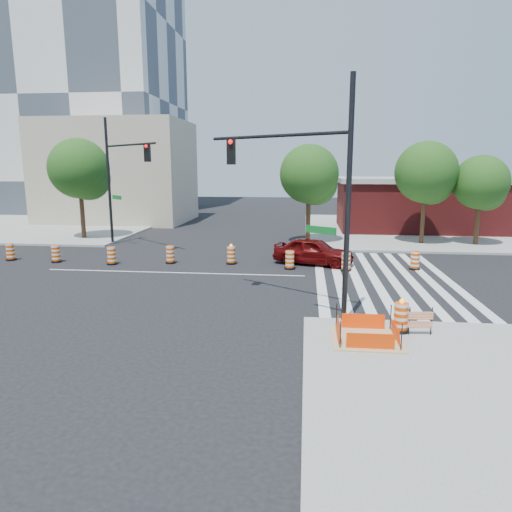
{
  "coord_description": "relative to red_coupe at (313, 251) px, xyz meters",
  "views": [
    {
      "loc": [
        6.98,
        -23.13,
        5.63
      ],
      "look_at": [
        4.67,
        -1.97,
        1.4
      ],
      "focal_mm": 32.0,
      "sensor_mm": 36.0,
      "label": 1
    }
  ],
  "objects": [
    {
      "name": "beige_midrise",
      "position": [
        -19.48,
        19.05,
        4.22
      ],
      "size": [
        14.0,
        10.0,
        10.0
      ],
      "primitive_type": "cube",
      "color": "tan",
      "rests_on": "ground"
    },
    {
      "name": "sidewalk_nw",
      "position": [
        -25.48,
        15.05,
        -0.71
      ],
      "size": [
        22.0,
        22.0,
        0.15
      ],
      "primitive_type": "cube",
      "color": "gray",
      "rests_on": "ground"
    },
    {
      "name": "brick_storefront",
      "position": [
        10.52,
        15.05,
        1.54
      ],
      "size": [
        16.5,
        8.5,
        4.6
      ],
      "color": "maroon",
      "rests_on": "ground"
    },
    {
      "name": "tree_north_e",
      "position": [
        11.57,
        7.34,
        3.49
      ],
      "size": [
        3.74,
        3.74,
        6.36
      ],
      "color": "#382314",
      "rests_on": "ground"
    },
    {
      "name": "signal_pole_nw",
      "position": [
        -13.13,
        4.3,
        4.59
      ],
      "size": [
        5.11,
        4.47,
        8.78
      ],
      "rotation": [
        0.0,
        0.0,
        -0.72
      ],
      "color": "black",
      "rests_on": "ground"
    },
    {
      "name": "median_drum_6",
      "position": [
        1.74,
        -1.52,
        -0.3
      ],
      "size": [
        0.6,
        0.6,
        1.02
      ],
      "color": "black",
      "rests_on": "ground"
    },
    {
      "name": "median_drum_5",
      "position": [
        -1.31,
        -1.39,
        -0.3
      ],
      "size": [
        0.6,
        0.6,
        1.02
      ],
      "color": "black",
      "rests_on": "ground"
    },
    {
      "name": "median_drum_0",
      "position": [
        -18.16,
        -0.84,
        -0.3
      ],
      "size": [
        0.6,
        0.6,
        1.02
      ],
      "color": "black",
      "rests_on": "ground"
    },
    {
      "name": "median_drum_7",
      "position": [
        5.54,
        -0.77,
        -0.3
      ],
      "size": [
        0.6,
        0.6,
        1.02
      ],
      "color": "black",
      "rests_on": "ground"
    },
    {
      "name": "signal_pole_se",
      "position": [
        -0.54,
        -9.14,
        4.41
      ],
      "size": [
        5.47,
        3.62,
        8.49
      ],
      "rotation": [
        0.0,
        0.0,
        2.56
      ],
      "color": "black",
      "rests_on": "ground"
    },
    {
      "name": "crosswalk_east",
      "position": [
        3.47,
        -2.95,
        -0.78
      ],
      "size": [
        6.75,
        13.5,
        0.01
      ],
      "color": "silver",
      "rests_on": "ground"
    },
    {
      "name": "pit_drum",
      "position": [
        2.74,
        -11.12,
        -0.16
      ],
      "size": [
        0.58,
        0.58,
        1.15
      ],
      "color": "black",
      "rests_on": "ground"
    },
    {
      "name": "tree_north_d",
      "position": [
        7.89,
        7.53,
        4.14
      ],
      "size": [
        4.31,
        4.31,
        7.32
      ],
      "color": "#382314",
      "rests_on": "ground"
    },
    {
      "name": "median_drum_4",
      "position": [
        -4.75,
        -0.43,
        -0.29
      ],
      "size": [
        0.6,
        0.6,
        1.18
      ],
      "color": "black",
      "rests_on": "ground"
    },
    {
      "name": "excavation_pit",
      "position": [
        1.52,
        -11.95,
        -0.56
      ],
      "size": [
        2.2,
        2.2,
        0.9
      ],
      "color": "tan",
      "rests_on": "ground"
    },
    {
      "name": "lane_centerline",
      "position": [
        -7.48,
        -2.95,
        -0.78
      ],
      "size": [
        14.0,
        0.12,
        0.01
      ],
      "primitive_type": "cube",
      "color": "silver",
      "rests_on": "ground"
    },
    {
      "name": "median_drum_1",
      "position": [
        -15.13,
        -1.07,
        -0.3
      ],
      "size": [
        0.6,
        0.6,
        1.02
      ],
      "color": "black",
      "rests_on": "ground"
    },
    {
      "name": "sidewalk_ne",
      "position": [
        10.52,
        15.05,
        -0.71
      ],
      "size": [
        22.0,
        22.0,
        0.15
      ],
      "primitive_type": "cube",
      "color": "gray",
      "rests_on": "ground"
    },
    {
      "name": "median_drum_3",
      "position": [
        -8.32,
        -0.61,
        -0.3
      ],
      "size": [
        0.6,
        0.6,
        1.02
      ],
      "color": "black",
      "rests_on": "ground"
    },
    {
      "name": "tree_north_b",
      "position": [
        -17.51,
        7.27,
        4.36
      ],
      "size": [
        4.51,
        4.51,
        7.66
      ],
      "color": "#382314",
      "rests_on": "ground"
    },
    {
      "name": "median_drum_2",
      "position": [
        -11.6,
        -1.31,
        -0.3
      ],
      "size": [
        0.6,
        0.6,
        1.02
      ],
      "color": "black",
      "rests_on": "ground"
    },
    {
      "name": "ground",
      "position": [
        -7.48,
        -2.95,
        -0.78
      ],
      "size": [
        120.0,
        120.0,
        0.0
      ],
      "primitive_type": "plane",
      "color": "black",
      "rests_on": "ground"
    },
    {
      "name": "red_coupe",
      "position": [
        0.0,
        0.0,
        0.0
      ],
      "size": [
        4.92,
        3.05,
        1.56
      ],
      "primitive_type": "imported",
      "rotation": [
        0.0,
        0.0,
        1.29
      ],
      "color": "#4E0607",
      "rests_on": "ground"
    },
    {
      "name": "tree_north_c",
      "position": [
        -0.26,
        7.16,
        4.01
      ],
      "size": [
        4.2,
        4.2,
        7.14
      ],
      "color": "#382314",
      "rests_on": "ground"
    },
    {
      "name": "tower_nw",
      "position": [
        -31.48,
        31.05,
        21.72
      ],
      "size": [
        28.0,
        18.0,
        45.0
      ],
      "primitive_type": "cube",
      "color": "silver",
      "rests_on": "ground"
    },
    {
      "name": "barricade",
      "position": [
        3.31,
        -11.36,
        -0.11
      ],
      "size": [
        0.81,
        0.11,
        0.95
      ],
      "rotation": [
        0.0,
        0.0,
        0.09
      ],
      "color": "#E04A04",
      "rests_on": "ground"
    }
  ]
}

